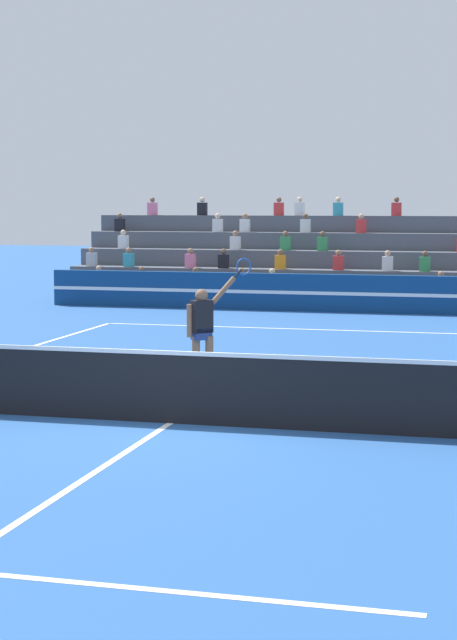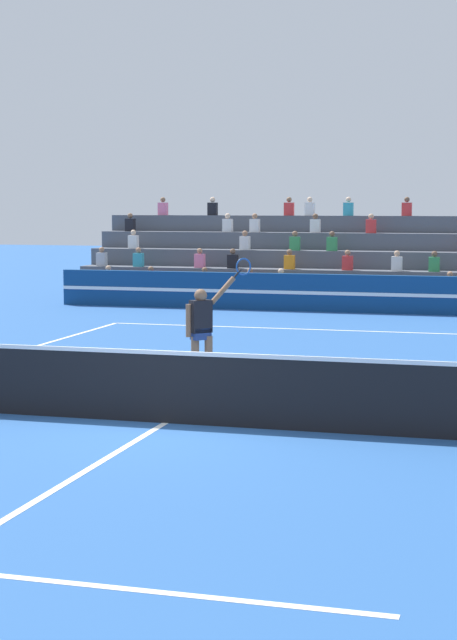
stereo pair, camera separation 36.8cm
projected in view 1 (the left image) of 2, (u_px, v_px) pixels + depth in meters
The scene contains 7 objects.
ground_plane at pixel (170, 423), 15.45m from camera, with size 120.00×120.00×0.00m, color #285699.
court_lines at pixel (170, 423), 15.45m from camera, with size 11.10×23.90×0.01m.
tennis_net at pixel (170, 386), 15.39m from camera, with size 12.00×0.10×1.10m.
sponsor_banner_wall at pixel (341, 293), 31.17m from camera, with size 18.00×0.26×1.10m.
bleacher_stand at pixel (359, 270), 34.78m from camera, with size 18.50×4.75×3.38m.
tennis_player at pixel (203, 331), 18.32m from camera, with size 1.00×1.00×2.29m.
tennis_ball at pixel (220, 359), 21.57m from camera, with size 0.07×0.07×0.07m, color #C6DB33.
Camera 1 is at (4.64, -14.49, 3.17)m, focal length 60.00 mm.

